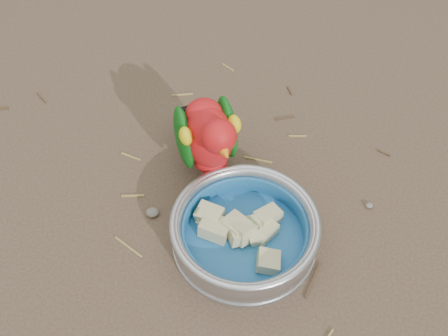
{
  "coord_description": "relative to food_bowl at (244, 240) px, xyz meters",
  "views": [
    {
      "loc": [
        -0.04,
        -0.42,
        0.68
      ],
      "look_at": [
        0.04,
        0.09,
        0.08
      ],
      "focal_mm": 40.0,
      "sensor_mm": 36.0,
      "label": 1
    }
  ],
  "objects": [
    {
      "name": "lory_parrot",
      "position": [
        -0.03,
        0.15,
        0.08
      ],
      "size": [
        0.14,
        0.23,
        0.17
      ],
      "primitive_type": null,
      "rotation": [
        0.0,
        0.0,
        -2.97
      ],
      "color": "red",
      "rests_on": "ground"
    },
    {
      "name": "fruit_wedges",
      "position": [
        -0.0,
        0.0,
        0.02
      ],
      "size": [
        0.14,
        0.14,
        0.03
      ],
      "primitive_type": null,
      "color": "#C8BB89",
      "rests_on": "food_bowl"
    },
    {
      "name": "bowl_wall",
      "position": [
        0.0,
        0.0,
        0.03
      ],
      "size": [
        0.23,
        0.23,
        0.04
      ],
      "primitive_type": null,
      "color": "#B2B2BA",
      "rests_on": "food_bowl"
    },
    {
      "name": "ground",
      "position": [
        -0.06,
        -0.0,
        -0.01
      ],
      "size": [
        60.0,
        60.0,
        0.0
      ],
      "primitive_type": "plane",
      "color": "#4F3C2E"
    },
    {
      "name": "food_bowl",
      "position": [
        0.0,
        0.0,
        0.0
      ],
      "size": [
        0.23,
        0.23,
        0.02
      ],
      "primitive_type": "cylinder",
      "color": "#B2B2BA",
      "rests_on": "ground"
    },
    {
      "name": "ground_debris",
      "position": [
        -0.03,
        0.07,
        -0.01
      ],
      "size": [
        0.9,
        0.8,
        0.01
      ],
      "primitive_type": null,
      "color": "olive",
      "rests_on": "ground"
    }
  ]
}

